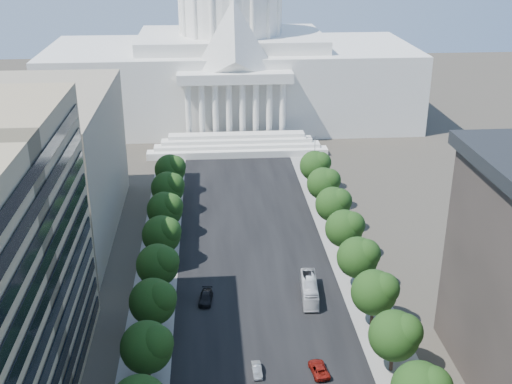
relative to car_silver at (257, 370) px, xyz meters
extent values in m
cube|color=black|center=(2.16, 41.32, -0.64)|extent=(30.00, 260.00, 0.01)
cube|color=gray|center=(-16.84, 41.32, -0.64)|extent=(8.00, 260.00, 0.02)
cube|color=gray|center=(21.16, 41.32, -0.64)|extent=(8.00, 260.00, 0.02)
cube|color=white|center=(2.16, 136.32, 11.86)|extent=(120.00, 50.00, 25.00)
cube|color=white|center=(2.16, 136.32, 26.36)|extent=(60.00, 40.00, 4.00)
cube|color=white|center=(2.16, 109.32, 19.86)|extent=(34.00, 8.00, 3.00)
cylinder|color=white|center=(2.16, 136.32, 36.36)|extent=(32.00, 32.00, 16.00)
cube|color=gray|center=(-45.84, 51.32, 14.36)|extent=(38.00, 52.00, 30.00)
cylinder|color=#33261C|center=(-15.84, -0.68, 0.83)|extent=(0.56, 0.56, 2.94)
sphere|color=black|center=(-15.84, -0.68, 5.53)|extent=(7.60, 7.60, 7.60)
sphere|color=black|center=(-14.51, -1.44, 6.67)|extent=(5.32, 5.32, 5.32)
cylinder|color=#33261C|center=(-15.84, 11.32, 0.83)|extent=(0.56, 0.56, 2.94)
sphere|color=black|center=(-15.84, 11.32, 5.53)|extent=(7.60, 7.60, 7.60)
sphere|color=black|center=(-14.51, 10.56, 6.67)|extent=(5.32, 5.32, 5.32)
cylinder|color=#33261C|center=(-15.84, 23.32, 0.83)|extent=(0.56, 0.56, 2.94)
sphere|color=black|center=(-15.84, 23.32, 5.53)|extent=(7.60, 7.60, 7.60)
sphere|color=black|center=(-14.51, 22.56, 6.67)|extent=(5.32, 5.32, 5.32)
cylinder|color=#33261C|center=(-15.84, 35.32, 0.83)|extent=(0.56, 0.56, 2.94)
sphere|color=black|center=(-15.84, 35.32, 5.53)|extent=(7.60, 7.60, 7.60)
sphere|color=black|center=(-14.51, 34.56, 6.67)|extent=(5.32, 5.32, 5.32)
cylinder|color=#33261C|center=(-15.84, 47.32, 0.83)|extent=(0.56, 0.56, 2.94)
sphere|color=black|center=(-15.84, 47.32, 5.53)|extent=(7.60, 7.60, 7.60)
sphere|color=black|center=(-14.51, 46.56, 6.67)|extent=(5.32, 5.32, 5.32)
cylinder|color=#33261C|center=(-15.84, 59.32, 0.83)|extent=(0.56, 0.56, 2.94)
sphere|color=black|center=(-15.84, 59.32, 5.53)|extent=(7.60, 7.60, 7.60)
sphere|color=black|center=(-14.51, 58.56, 6.67)|extent=(5.32, 5.32, 5.32)
cylinder|color=#33261C|center=(-15.84, 71.32, 0.83)|extent=(0.56, 0.56, 2.94)
sphere|color=black|center=(-15.84, 71.32, 5.53)|extent=(7.60, 7.60, 7.60)
sphere|color=black|center=(-14.51, 70.56, 6.67)|extent=(5.32, 5.32, 5.32)
cylinder|color=#33261C|center=(20.16, -0.68, 0.83)|extent=(0.56, 0.56, 2.94)
sphere|color=black|center=(20.16, -0.68, 5.53)|extent=(7.60, 7.60, 7.60)
sphere|color=black|center=(21.49, -1.44, 6.67)|extent=(5.32, 5.32, 5.32)
cylinder|color=#33261C|center=(20.16, 11.32, 0.83)|extent=(0.56, 0.56, 2.94)
sphere|color=black|center=(20.16, 11.32, 5.53)|extent=(7.60, 7.60, 7.60)
sphere|color=black|center=(21.49, 10.56, 6.67)|extent=(5.32, 5.32, 5.32)
cylinder|color=#33261C|center=(20.16, 23.32, 0.83)|extent=(0.56, 0.56, 2.94)
sphere|color=black|center=(20.16, 23.32, 5.53)|extent=(7.60, 7.60, 7.60)
sphere|color=black|center=(21.49, 22.56, 6.67)|extent=(5.32, 5.32, 5.32)
cylinder|color=#33261C|center=(20.16, 35.32, 0.83)|extent=(0.56, 0.56, 2.94)
sphere|color=black|center=(20.16, 35.32, 5.53)|extent=(7.60, 7.60, 7.60)
sphere|color=black|center=(21.49, 34.56, 6.67)|extent=(5.32, 5.32, 5.32)
cylinder|color=#33261C|center=(20.16, 47.32, 0.83)|extent=(0.56, 0.56, 2.94)
sphere|color=black|center=(20.16, 47.32, 5.53)|extent=(7.60, 7.60, 7.60)
sphere|color=black|center=(21.49, 46.56, 6.67)|extent=(5.32, 5.32, 5.32)
cylinder|color=#33261C|center=(20.16, 59.32, 0.83)|extent=(0.56, 0.56, 2.94)
sphere|color=black|center=(20.16, 59.32, 5.53)|extent=(7.60, 7.60, 7.60)
sphere|color=black|center=(21.49, 58.56, 6.67)|extent=(5.32, 5.32, 5.32)
cylinder|color=#33261C|center=(20.16, 71.32, 0.83)|extent=(0.56, 0.56, 2.94)
sphere|color=black|center=(20.16, 71.32, 5.53)|extent=(7.60, 7.60, 7.60)
sphere|color=black|center=(21.49, 70.56, 6.67)|extent=(5.32, 5.32, 5.32)
cylinder|color=gray|center=(21.46, -13.68, 8.16)|extent=(2.40, 0.14, 0.14)
sphere|color=gray|center=(20.36, -13.68, 8.06)|extent=(0.44, 0.44, 0.44)
cylinder|color=gray|center=(22.66, 11.32, 3.86)|extent=(0.18, 0.18, 9.00)
cylinder|color=gray|center=(21.46, 11.32, 8.16)|extent=(2.40, 0.14, 0.14)
sphere|color=gray|center=(20.36, 11.32, 8.06)|extent=(0.44, 0.44, 0.44)
cylinder|color=gray|center=(22.66, 36.32, 3.86)|extent=(0.18, 0.18, 9.00)
cylinder|color=gray|center=(21.46, 36.32, 8.16)|extent=(2.40, 0.14, 0.14)
sphere|color=gray|center=(20.36, 36.32, 8.06)|extent=(0.44, 0.44, 0.44)
cylinder|color=gray|center=(22.66, 61.32, 3.86)|extent=(0.18, 0.18, 9.00)
cylinder|color=gray|center=(21.46, 61.32, 8.16)|extent=(2.40, 0.14, 0.14)
sphere|color=gray|center=(20.36, 61.32, 8.06)|extent=(0.44, 0.44, 0.44)
cylinder|color=gray|center=(22.66, 86.32, 3.86)|extent=(0.18, 0.18, 9.00)
cylinder|color=gray|center=(21.46, 86.32, 8.16)|extent=(2.40, 0.14, 0.14)
sphere|color=gray|center=(20.36, 86.32, 8.06)|extent=(0.44, 0.44, 0.44)
imported|color=#94979B|center=(0.00, 0.00, 0.00)|extent=(1.54, 3.94, 1.28)
imported|color=maroon|center=(9.23, -0.56, 0.06)|extent=(2.97, 5.32, 1.41)
imported|color=black|center=(-7.46, 20.45, 0.14)|extent=(2.81, 5.62, 1.57)
imported|color=silver|center=(11.08, 20.56, 0.93)|extent=(3.61, 11.45, 3.14)
camera|label=1|loc=(-6.13, -77.50, 61.16)|focal=45.00mm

